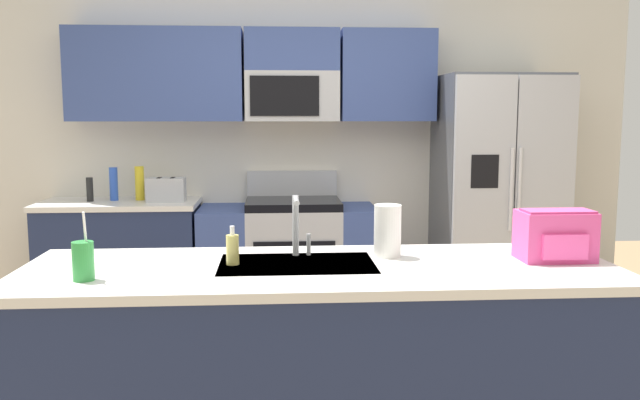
% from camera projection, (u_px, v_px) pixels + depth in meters
% --- Properties ---
extents(kitchen_wall_unit, '(5.20, 0.43, 2.60)m').
position_uv_depth(kitchen_wall_unit, '(293.00, 124.00, 5.28)').
color(kitchen_wall_unit, silver).
rests_on(kitchen_wall_unit, ground).
extents(back_counter, '(1.18, 0.63, 0.90)m').
position_uv_depth(back_counter, '(122.00, 259.00, 5.04)').
color(back_counter, '#1E2A4D').
rests_on(back_counter, ground).
extents(range_oven, '(1.36, 0.61, 1.10)m').
position_uv_depth(range_oven, '(288.00, 258.00, 5.13)').
color(range_oven, '#B7BABF').
rests_on(range_oven, ground).
extents(refrigerator, '(0.90, 0.76, 1.85)m').
position_uv_depth(refrigerator, '(497.00, 196.00, 5.11)').
color(refrigerator, '#4C4F54').
rests_on(refrigerator, ground).
extents(island_counter, '(2.57, 0.87, 0.90)m').
position_uv_depth(island_counter, '(320.00, 365.00, 2.90)').
color(island_counter, '#1E2A4D').
rests_on(island_counter, ground).
extents(toaster, '(0.28, 0.16, 0.18)m').
position_uv_depth(toaster, '(166.00, 190.00, 4.94)').
color(toaster, '#B7BABF').
rests_on(toaster, back_counter).
extents(pepper_mill, '(0.05, 0.05, 0.18)m').
position_uv_depth(pepper_mill, '(90.00, 189.00, 4.96)').
color(pepper_mill, black).
rests_on(pepper_mill, back_counter).
extents(bottle_yellow, '(0.07, 0.07, 0.26)m').
position_uv_depth(bottle_yellow, '(140.00, 183.00, 5.03)').
color(bottle_yellow, yellow).
rests_on(bottle_yellow, back_counter).
extents(bottle_blue, '(0.06, 0.06, 0.25)m').
position_uv_depth(bottle_blue, '(114.00, 184.00, 5.00)').
color(bottle_blue, blue).
rests_on(bottle_blue, back_counter).
extents(sink_faucet, '(0.09, 0.21, 0.28)m').
position_uv_depth(sink_faucet, '(297.00, 221.00, 3.01)').
color(sink_faucet, '#B7BABF').
rests_on(sink_faucet, island_counter).
extents(drink_cup_green, '(0.08, 0.08, 0.27)m').
position_uv_depth(drink_cup_green, '(83.00, 261.00, 2.58)').
color(drink_cup_green, green).
rests_on(drink_cup_green, island_counter).
extents(soap_dispenser, '(0.06, 0.06, 0.17)m').
position_uv_depth(soap_dispenser, '(233.00, 249.00, 2.86)').
color(soap_dispenser, '#D8CC66').
rests_on(soap_dispenser, island_counter).
extents(paper_towel_roll, '(0.12, 0.12, 0.24)m').
position_uv_depth(paper_towel_roll, '(388.00, 231.00, 3.01)').
color(paper_towel_roll, white).
rests_on(paper_towel_roll, island_counter).
extents(backpack, '(0.32, 0.22, 0.23)m').
position_uv_depth(backpack, '(555.00, 234.00, 2.94)').
color(backpack, '#EA4C93').
rests_on(backpack, island_counter).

